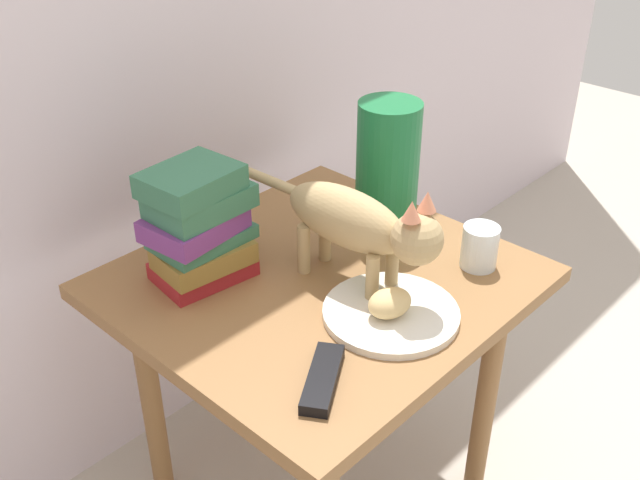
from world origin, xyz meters
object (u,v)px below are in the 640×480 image
bread_roll (390,303)px  candle_jar (479,249)px  tv_remote (323,379)px  book_stack (199,225)px  cat (359,223)px  side_table (320,311)px  green_vase (387,169)px  plate (391,313)px

bread_roll → candle_jar: size_ratio=0.94×
bread_roll → tv_remote: 0.20m
bread_roll → book_stack: size_ratio=0.36×
bread_roll → tv_remote: (-0.19, -0.02, -0.03)m
bread_roll → cat: bearing=67.6°
book_stack → tv_remote: bearing=-99.3°
book_stack → tv_remote: book_stack is taller
cat → tv_remote: bearing=-150.3°
book_stack → tv_remote: (-0.06, -0.36, -0.10)m
bread_roll → side_table: bearing=83.7°
side_table → tv_remote: tv_remote is taller
book_stack → cat: bearing=-51.6°
bread_roll → candle_jar: candle_jar is taller
cat → book_stack: size_ratio=2.13×
book_stack → green_vase: (0.37, -0.13, 0.03)m
bread_roll → tv_remote: size_ratio=0.53×
side_table → tv_remote: 0.31m
tv_remote → side_table: bearing=11.9°
cat → side_table: bearing=110.4°
side_table → green_vase: 0.31m
tv_remote → plate: bearing=-23.7°
plate → tv_remote: bearing=-171.5°
bread_roll → plate: bearing=25.0°
side_table → candle_jar: size_ratio=8.35×
plate → cat: 0.17m
cat → plate: bearing=-107.2°
bread_roll → candle_jar: 0.26m
green_vase → tv_remote: 0.51m
bread_roll → tv_remote: bearing=-172.7°
plate → book_stack: book_stack is taller
bread_roll → book_stack: (-0.13, 0.34, 0.07)m
bread_roll → candle_jar: (0.26, -0.01, -0.00)m
tv_remote → green_vase: bearing=-4.2°
side_table → cat: size_ratio=1.48×
candle_jar → plate: bearing=175.3°
book_stack → green_vase: 0.40m
cat → book_stack: 0.29m
candle_jar → cat: bearing=149.1°
green_vase → bread_roll: bearing=-139.5°
green_vase → side_table: bearing=-173.9°
side_table → cat: bearing=-69.6°
book_stack → tv_remote: size_ratio=1.50×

